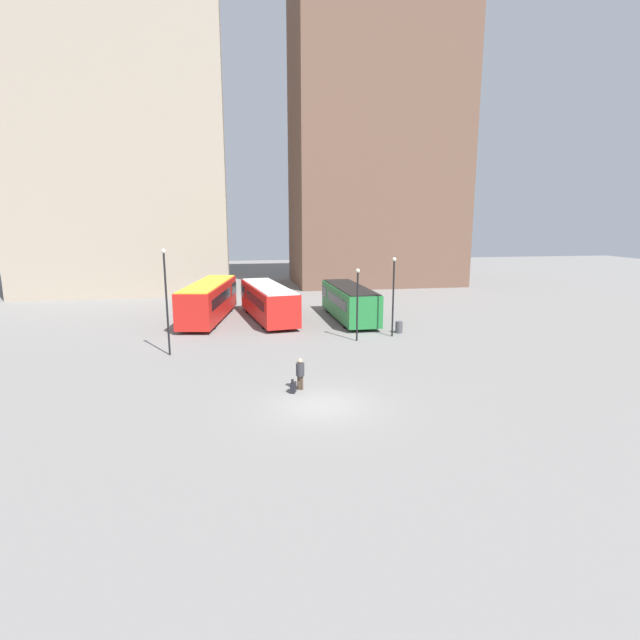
{
  "coord_description": "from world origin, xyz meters",
  "views": [
    {
      "loc": [
        -3.67,
        -20.7,
        8.16
      ],
      "look_at": [
        1.86,
        10.79,
        1.66
      ],
      "focal_mm": 28.0,
      "sensor_mm": 36.0,
      "label": 1
    }
  ],
  "objects_px": {
    "traveler": "(300,371)",
    "lamp_post_2": "(166,294)",
    "trash_bin": "(399,327)",
    "suitcase": "(293,387)",
    "lamp_post_1": "(393,290)",
    "lamp_post_0": "(357,298)",
    "bus_0": "(209,299)",
    "bus_2": "(349,301)",
    "bus_1": "(268,301)"
  },
  "relations": [
    {
      "from": "traveler",
      "to": "lamp_post_2",
      "type": "height_order",
      "value": "lamp_post_2"
    },
    {
      "from": "lamp_post_2",
      "to": "trash_bin",
      "type": "bearing_deg",
      "value": 11.94
    },
    {
      "from": "suitcase",
      "to": "lamp_post_1",
      "type": "height_order",
      "value": "lamp_post_1"
    },
    {
      "from": "lamp_post_0",
      "to": "lamp_post_1",
      "type": "relative_size",
      "value": 0.88
    },
    {
      "from": "traveler",
      "to": "suitcase",
      "type": "height_order",
      "value": "traveler"
    },
    {
      "from": "traveler",
      "to": "lamp_post_2",
      "type": "xyz_separation_m",
      "value": [
        -7.0,
        7.64,
        2.8
      ]
    },
    {
      "from": "traveler",
      "to": "lamp_post_0",
      "type": "xyz_separation_m",
      "value": [
        5.13,
        9.17,
        2.01
      ]
    },
    {
      "from": "bus_0",
      "to": "trash_bin",
      "type": "bearing_deg",
      "value": -108.9
    },
    {
      "from": "bus_2",
      "to": "traveler",
      "type": "height_order",
      "value": "bus_2"
    },
    {
      "from": "bus_1",
      "to": "traveler",
      "type": "xyz_separation_m",
      "value": [
        0.28,
        -17.74,
        -0.61
      ]
    },
    {
      "from": "bus_2",
      "to": "bus_1",
      "type": "bearing_deg",
      "value": 78.73
    },
    {
      "from": "bus_2",
      "to": "lamp_post_2",
      "type": "relative_size",
      "value": 1.6
    },
    {
      "from": "bus_0",
      "to": "suitcase",
      "type": "height_order",
      "value": "bus_0"
    },
    {
      "from": "lamp_post_1",
      "to": "lamp_post_2",
      "type": "height_order",
      "value": "lamp_post_2"
    },
    {
      "from": "traveler",
      "to": "suitcase",
      "type": "bearing_deg",
      "value": 151.06
    },
    {
      "from": "bus_0",
      "to": "suitcase",
      "type": "relative_size",
      "value": 16.71
    },
    {
      "from": "bus_1",
      "to": "lamp_post_2",
      "type": "relative_size",
      "value": 1.74
    },
    {
      "from": "suitcase",
      "to": "trash_bin",
      "type": "height_order",
      "value": "trash_bin"
    },
    {
      "from": "traveler",
      "to": "trash_bin",
      "type": "bearing_deg",
      "value": -18.66
    },
    {
      "from": "suitcase",
      "to": "bus_1",
      "type": "bearing_deg",
      "value": 19.52
    },
    {
      "from": "bus_1",
      "to": "lamp_post_0",
      "type": "distance_m",
      "value": 10.23
    },
    {
      "from": "bus_0",
      "to": "bus_2",
      "type": "xyz_separation_m",
      "value": [
        11.33,
        -2.02,
        -0.16
      ]
    },
    {
      "from": "lamp_post_2",
      "to": "bus_2",
      "type": "bearing_deg",
      "value": 33.75
    },
    {
      "from": "bus_0",
      "to": "traveler",
      "type": "height_order",
      "value": "bus_0"
    },
    {
      "from": "bus_1",
      "to": "suitcase",
      "type": "distance_m",
      "value": 18.13
    },
    {
      "from": "bus_1",
      "to": "trash_bin",
      "type": "bearing_deg",
      "value": -135.25
    },
    {
      "from": "bus_0",
      "to": "bus_1",
      "type": "xyz_separation_m",
      "value": [
        4.76,
        -0.8,
        -0.12
      ]
    },
    {
      "from": "bus_2",
      "to": "lamp_post_2",
      "type": "distance_m",
      "value": 16.15
    },
    {
      "from": "bus_1",
      "to": "lamp_post_0",
      "type": "relative_size",
      "value": 2.27
    },
    {
      "from": "lamp_post_2",
      "to": "lamp_post_0",
      "type": "bearing_deg",
      "value": 7.18
    },
    {
      "from": "bus_2",
      "to": "lamp_post_2",
      "type": "height_order",
      "value": "lamp_post_2"
    },
    {
      "from": "traveler",
      "to": "lamp_post_1",
      "type": "height_order",
      "value": "lamp_post_1"
    },
    {
      "from": "bus_2",
      "to": "traveler",
      "type": "bearing_deg",
      "value": 158.36
    },
    {
      "from": "bus_2",
      "to": "lamp_post_1",
      "type": "xyz_separation_m",
      "value": [
        1.62,
        -6.5,
        1.78
      ]
    },
    {
      "from": "bus_0",
      "to": "bus_1",
      "type": "bearing_deg",
      "value": -89.68
    },
    {
      "from": "bus_2",
      "to": "suitcase",
      "type": "xyz_separation_m",
      "value": [
        -6.68,
        -16.87,
        -1.25
      ]
    },
    {
      "from": "bus_0",
      "to": "suitcase",
      "type": "distance_m",
      "value": 19.5
    },
    {
      "from": "bus_0",
      "to": "lamp_post_1",
      "type": "distance_m",
      "value": 15.59
    },
    {
      "from": "bus_2",
      "to": "lamp_post_2",
      "type": "bearing_deg",
      "value": 122.96
    },
    {
      "from": "traveler",
      "to": "bus_1",
      "type": "bearing_deg",
      "value": 20.77
    },
    {
      "from": "lamp_post_1",
      "to": "bus_1",
      "type": "bearing_deg",
      "value": 136.72
    },
    {
      "from": "suitcase",
      "to": "lamp_post_0",
      "type": "distance_m",
      "value": 11.32
    },
    {
      "from": "lamp_post_0",
      "to": "lamp_post_1",
      "type": "distance_m",
      "value": 2.93
    },
    {
      "from": "lamp_post_0",
      "to": "traveler",
      "type": "bearing_deg",
      "value": -119.23
    },
    {
      "from": "bus_1",
      "to": "lamp_post_2",
      "type": "bearing_deg",
      "value": 138.01
    },
    {
      "from": "traveler",
      "to": "lamp_post_0",
      "type": "bearing_deg",
      "value": -9.36
    },
    {
      "from": "bus_0",
      "to": "lamp_post_0",
      "type": "height_order",
      "value": "lamp_post_0"
    },
    {
      "from": "traveler",
      "to": "lamp_post_2",
      "type": "distance_m",
      "value": 10.74
    },
    {
      "from": "lamp_post_0",
      "to": "suitcase",
      "type": "bearing_deg",
      "value": -120.13
    },
    {
      "from": "bus_2",
      "to": "trash_bin",
      "type": "distance_m",
      "value": 6.17
    }
  ]
}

